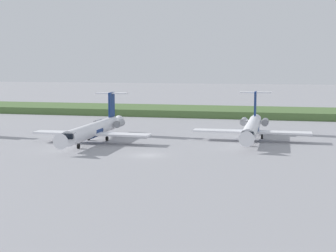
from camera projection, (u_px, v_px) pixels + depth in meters
name	position (u px, v px, depth m)	size (l,w,h in m)	color
ground_plane	(182.00, 131.00, 114.36)	(500.00, 500.00, 0.00)	#939399
grass_berm	(206.00, 111.00, 149.86)	(320.00, 20.00, 1.99)	#4C6B38
regional_jet_second	(94.00, 129.00, 99.18)	(22.81, 31.00, 9.00)	white
regional_jet_third	(252.00, 127.00, 101.73)	(22.81, 31.00, 9.00)	white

